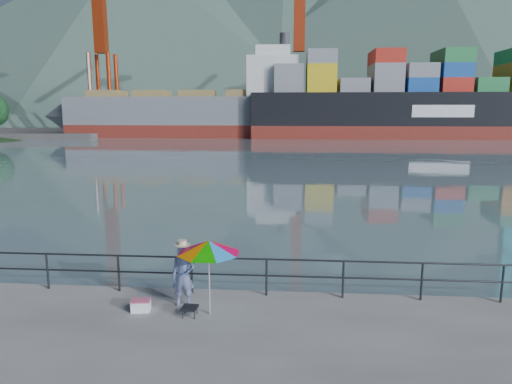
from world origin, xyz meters
TOP-DOWN VIEW (x-y plane):
  - harbor_water at (0.00, 130.00)m, footprint 500.00×280.00m
  - far_dock at (10.00, 93.00)m, footprint 200.00×40.00m
  - guardrail at (0.00, 1.70)m, footprint 22.00×0.06m
  - mountains at (38.82, 207.75)m, footprint 600.00×332.80m
  - port_cranes at (31.00, 84.00)m, footprint 116.00×28.00m
  - container_stacks at (36.22, 93.66)m, footprint 58.00×5.40m
  - fisherman at (0.97, 0.88)m, footprint 0.59×0.40m
  - beach_umbrella at (1.70, 0.47)m, footprint 1.96×1.96m
  - folding_stool at (1.24, 0.33)m, footprint 0.39×0.39m
  - cooler_bag at (-0.02, 0.52)m, footprint 0.48×0.35m
  - fishing_rod at (1.08, 1.91)m, footprint 0.66×1.47m
  - bulk_carrier at (-12.43, 74.37)m, footprint 45.95×7.95m
  - container_ship at (30.25, 73.96)m, footprint 63.56×10.59m

SIDE VIEW (x-z plane):
  - harbor_water at x=0.00m, z-range 0.00..0.00m
  - far_dock at x=10.00m, z-range -0.20..0.20m
  - fishing_rod at x=1.08m, z-range -0.56..0.56m
  - folding_stool at x=1.24m, z-range 0.01..0.25m
  - cooler_bag at x=-0.02m, z-range 0.00..0.26m
  - guardrail at x=0.00m, z-range 0.01..1.03m
  - fisherman at x=0.97m, z-range 0.00..1.57m
  - beach_umbrella at x=1.70m, z-range 0.76..2.61m
  - container_stacks at x=36.22m, z-range -1.43..6.37m
  - bulk_carrier at x=-12.43m, z-range -3.03..11.47m
  - container_ship at x=30.25m, z-range -3.25..14.85m
  - port_cranes at x=31.00m, z-range -3.20..35.20m
  - mountains at x=38.82m, z-range -4.45..75.55m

